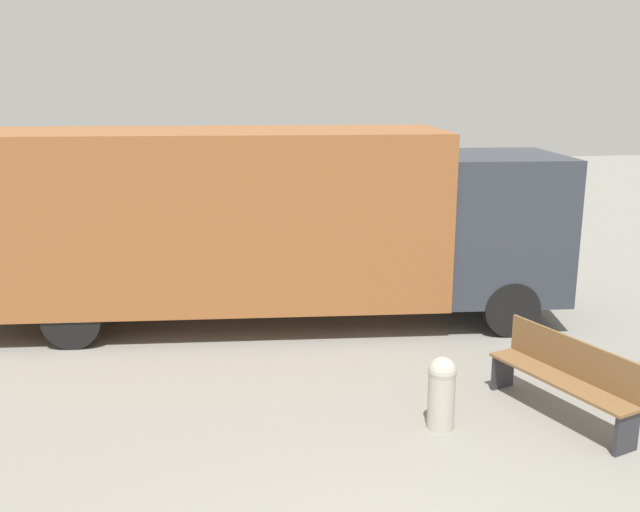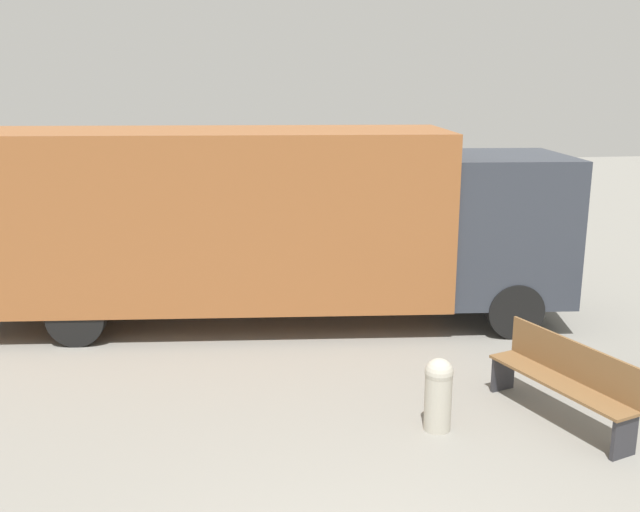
{
  "view_description": "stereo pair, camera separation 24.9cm",
  "coord_description": "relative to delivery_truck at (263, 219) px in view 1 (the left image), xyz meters",
  "views": [
    {
      "loc": [
        -1.24,
        -3.84,
        3.89
      ],
      "look_at": [
        0.34,
        5.02,
        1.64
      ],
      "focal_mm": 40.0,
      "sensor_mm": 36.0,
      "label": 1
    },
    {
      "loc": [
        -0.99,
        -3.88,
        3.89
      ],
      "look_at": [
        0.34,
        5.02,
        1.64
      ],
      "focal_mm": 40.0,
      "sensor_mm": 36.0,
      "label": 2
    }
  ],
  "objects": [
    {
      "name": "delivery_truck",
      "position": [
        0.0,
        0.0,
        0.0
      ],
      "size": [
        9.51,
        3.11,
        3.11
      ],
      "rotation": [
        0.0,
        0.0,
        -0.1
      ],
      "color": "#99592D",
      "rests_on": "ground"
    },
    {
      "name": "park_bench",
      "position": [
        3.12,
        -4.03,
        -1.19
      ],
      "size": [
        1.01,
        2.01,
        0.95
      ],
      "rotation": [
        0.0,
        0.0,
        1.89
      ],
      "color": "brown",
      "rests_on": "ground"
    },
    {
      "name": "bollard_near_bench",
      "position": [
        1.6,
        -4.05,
        -1.25
      ],
      "size": [
        0.32,
        0.32,
        0.85
      ],
      "color": "#B2AD9E",
      "rests_on": "ground"
    }
  ]
}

